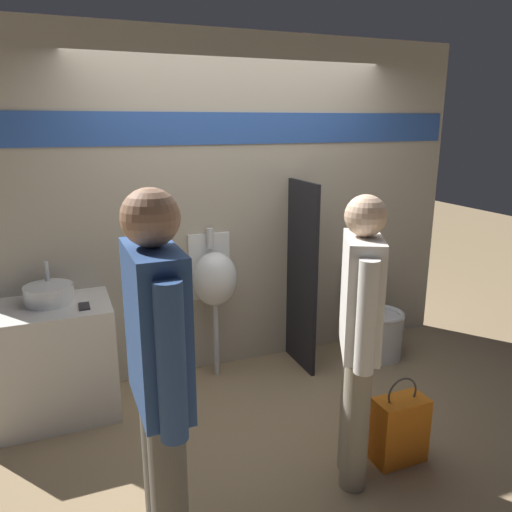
{
  "coord_description": "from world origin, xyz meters",
  "views": [
    {
      "loc": [
        -1.35,
        -3.2,
        2.03
      ],
      "look_at": [
        0.0,
        0.17,
        1.05
      ],
      "focal_mm": 35.0,
      "sensor_mm": 36.0,
      "label": 1
    }
  ],
  "objects_px": {
    "sink_basin": "(49,294)",
    "cell_phone": "(84,306)",
    "toilet": "(375,321)",
    "person_with_lanyard": "(359,331)",
    "urinal_near_counter": "(215,279)",
    "shopping_bag": "(399,429)",
    "person_in_vest": "(159,377)"
  },
  "relations": [
    {
      "from": "urinal_near_counter",
      "to": "person_with_lanyard",
      "type": "distance_m",
      "value": 1.54
    },
    {
      "from": "person_in_vest",
      "to": "shopping_bag",
      "type": "height_order",
      "value": "person_in_vest"
    },
    {
      "from": "cell_phone",
      "to": "urinal_near_counter",
      "type": "relative_size",
      "value": 0.12
    },
    {
      "from": "toilet",
      "to": "person_in_vest",
      "type": "distance_m",
      "value": 2.79
    },
    {
      "from": "sink_basin",
      "to": "person_with_lanyard",
      "type": "relative_size",
      "value": 0.19
    },
    {
      "from": "toilet",
      "to": "shopping_bag",
      "type": "relative_size",
      "value": 1.61
    },
    {
      "from": "person_in_vest",
      "to": "shopping_bag",
      "type": "xyz_separation_m",
      "value": [
        1.48,
        0.23,
        -0.77
      ]
    },
    {
      "from": "cell_phone",
      "to": "toilet",
      "type": "distance_m",
      "value": 2.5
    },
    {
      "from": "urinal_near_counter",
      "to": "toilet",
      "type": "xyz_separation_m",
      "value": [
        1.44,
        -0.16,
        -0.52
      ]
    },
    {
      "from": "cell_phone",
      "to": "person_with_lanyard",
      "type": "distance_m",
      "value": 1.84
    },
    {
      "from": "cell_phone",
      "to": "toilet",
      "type": "height_order",
      "value": "toilet"
    },
    {
      "from": "sink_basin",
      "to": "person_with_lanyard",
      "type": "height_order",
      "value": "person_with_lanyard"
    },
    {
      "from": "cell_phone",
      "to": "sink_basin",
      "type": "bearing_deg",
      "value": 140.72
    },
    {
      "from": "sink_basin",
      "to": "person_with_lanyard",
      "type": "xyz_separation_m",
      "value": [
        1.58,
        -1.41,
        0.04
      ]
    },
    {
      "from": "urinal_near_counter",
      "to": "shopping_bag",
      "type": "distance_m",
      "value": 1.74
    },
    {
      "from": "cell_phone",
      "to": "person_with_lanyard",
      "type": "bearing_deg",
      "value": -42.11
    },
    {
      "from": "urinal_near_counter",
      "to": "person_with_lanyard",
      "type": "bearing_deg",
      "value": -76.34
    },
    {
      "from": "sink_basin",
      "to": "cell_phone",
      "type": "distance_m",
      "value": 0.28
    },
    {
      "from": "person_with_lanyard",
      "to": "person_in_vest",
      "type": "bearing_deg",
      "value": 128.34
    },
    {
      "from": "sink_basin",
      "to": "person_in_vest",
      "type": "height_order",
      "value": "person_in_vest"
    },
    {
      "from": "person_with_lanyard",
      "to": "shopping_bag",
      "type": "relative_size",
      "value": 2.99
    },
    {
      "from": "person_with_lanyard",
      "to": "urinal_near_counter",
      "type": "bearing_deg",
      "value": 41.27
    },
    {
      "from": "sink_basin",
      "to": "shopping_bag",
      "type": "bearing_deg",
      "value": -35.79
    },
    {
      "from": "sink_basin",
      "to": "toilet",
      "type": "distance_m",
      "value": 2.72
    },
    {
      "from": "person_in_vest",
      "to": "person_with_lanyard",
      "type": "bearing_deg",
      "value": -79.72
    },
    {
      "from": "person_with_lanyard",
      "to": "shopping_bag",
      "type": "bearing_deg",
      "value": -59.09
    },
    {
      "from": "urinal_near_counter",
      "to": "person_in_vest",
      "type": "relative_size",
      "value": 0.68
    },
    {
      "from": "shopping_bag",
      "to": "toilet",
      "type": "bearing_deg",
      "value": 60.76
    },
    {
      "from": "person_in_vest",
      "to": "sink_basin",
      "type": "bearing_deg",
      "value": 14.85
    },
    {
      "from": "cell_phone",
      "to": "urinal_near_counter",
      "type": "bearing_deg",
      "value": 14.64
    },
    {
      "from": "sink_basin",
      "to": "toilet",
      "type": "bearing_deg",
      "value": -1.63
    },
    {
      "from": "urinal_near_counter",
      "to": "shopping_bag",
      "type": "bearing_deg",
      "value": -64.26
    }
  ]
}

